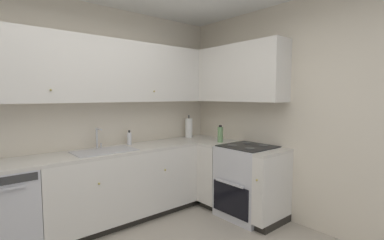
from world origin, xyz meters
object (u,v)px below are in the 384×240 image
(paper_towel_roll, at_px, (189,128))
(soap_bottle, at_px, (129,138))
(dishwasher, at_px, (0,213))
(oil_bottle, at_px, (220,134))
(oven_range, at_px, (247,181))

(paper_towel_roll, bearing_deg, soap_bottle, 178.85)
(dishwasher, height_order, paper_towel_roll, paper_towel_roll)
(dishwasher, bearing_deg, oil_bottle, -10.11)
(oven_range, distance_m, soap_bottle, 1.62)
(soap_bottle, xyz_separation_m, paper_towel_roll, (1.00, -0.02, 0.06))
(dishwasher, relative_size, oven_range, 0.82)
(paper_towel_roll, bearing_deg, oil_bottle, -84.06)
(oven_range, height_order, soap_bottle, soap_bottle)
(soap_bottle, relative_size, oil_bottle, 0.81)
(paper_towel_roll, distance_m, oil_bottle, 0.61)
(oil_bottle, bearing_deg, dishwasher, 169.89)
(soap_bottle, distance_m, paper_towel_roll, 1.00)
(oven_range, xyz_separation_m, paper_towel_roll, (-0.08, 1.08, 0.59))
(oil_bottle, bearing_deg, oven_range, -87.67)
(dishwasher, xyz_separation_m, soap_bottle, (1.45, 0.18, 0.55))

